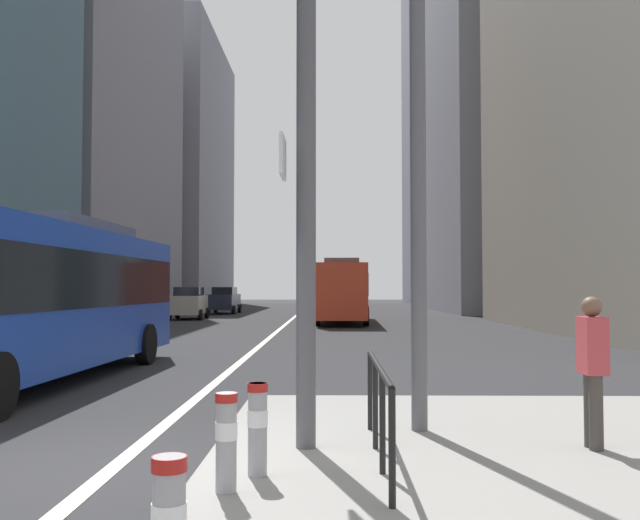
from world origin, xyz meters
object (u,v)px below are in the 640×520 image
(car_oncoming_far, at_px, (189,303))
(bollard_back, at_px, (258,424))
(pedestrian_walking, at_px, (593,364))
(bollard_right, at_px, (226,437))
(car_oncoming_mid, at_px, (224,300))
(city_bus_red_receding, at_px, (342,289))
(traffic_signal_gantry, at_px, (116,92))
(city_bus_blue_oncoming, at_px, (32,292))
(car_receding_far, at_px, (344,301))
(car_receding_near, at_px, (338,300))
(street_lamp_post, at_px, (417,22))

(car_oncoming_far, bearing_deg, bollard_back, -77.19)
(car_oncoming_far, distance_m, pedestrian_walking, 35.43)
(bollard_right, bearing_deg, pedestrian_walking, 23.39)
(car_oncoming_mid, distance_m, pedestrian_walking, 43.51)
(city_bus_red_receding, relative_size, car_oncoming_mid, 2.52)
(city_bus_red_receding, relative_size, bollard_right, 13.40)
(traffic_signal_gantry, bearing_deg, bollard_right, -47.25)
(car_oncoming_far, bearing_deg, city_bus_blue_oncoming, -84.53)
(city_bus_blue_oncoming, relative_size, car_receding_far, 2.51)
(bollard_right, bearing_deg, traffic_signal_gantry, 132.75)
(city_bus_red_receding, bearing_deg, traffic_signal_gantry, -95.85)
(car_receding_near, height_order, street_lamp_post, street_lamp_post)
(city_bus_blue_oncoming, xyz_separation_m, city_bus_red_receding, (6.57, 24.16, -0.00))
(street_lamp_post, xyz_separation_m, bollard_back, (-1.79, -2.06, -4.65))
(city_bus_blue_oncoming, relative_size, city_bus_red_receding, 1.00)
(car_receding_far, xyz_separation_m, traffic_signal_gantry, (-3.36, -39.42, 3.14))
(street_lamp_post, xyz_separation_m, bollard_right, (-2.01, -2.58, -4.66))
(city_bus_blue_oncoming, xyz_separation_m, bollard_right, (5.01, -7.49, -1.21))
(street_lamp_post, distance_m, bollard_back, 5.39)
(car_receding_near, bearing_deg, city_bus_blue_oncoming, -100.08)
(bollard_right, bearing_deg, car_oncoming_mid, 98.88)
(city_bus_red_receding, bearing_deg, car_oncoming_mid, 124.58)
(car_receding_far, distance_m, bollard_back, 40.57)
(city_bus_blue_oncoming, bearing_deg, traffic_signal_gantry, -59.14)
(car_receding_far, height_order, bollard_back, car_receding_far)
(city_bus_red_receding, xyz_separation_m, bollard_right, (-1.55, -31.65, -1.21))
(car_oncoming_mid, distance_m, bollard_right, 44.37)
(car_oncoming_mid, xyz_separation_m, bollard_right, (6.84, -43.84, -0.37))
(city_bus_red_receding, xyz_separation_m, pedestrian_walking, (2.24, -30.01, -0.76))
(car_oncoming_mid, relative_size, bollard_right, 5.32)
(car_receding_near, relative_size, street_lamp_post, 0.58)
(car_receding_near, bearing_deg, traffic_signal_gantry, -94.05)
(bollard_back, relative_size, pedestrian_walking, 0.52)
(car_oncoming_mid, relative_size, pedestrian_walking, 2.72)
(car_oncoming_mid, xyz_separation_m, bollard_back, (7.06, -43.31, -0.36))
(car_receding_far, bearing_deg, street_lamp_post, -89.76)
(city_bus_red_receding, distance_m, traffic_signal_gantry, 30.25)
(bollard_right, relative_size, pedestrian_walking, 0.51)
(bollard_right, bearing_deg, city_bus_blue_oncoming, 123.79)
(car_oncoming_mid, distance_m, car_receding_near, 8.33)
(car_oncoming_mid, bearing_deg, city_bus_red_receding, -55.42)
(bollard_back, bearing_deg, city_bus_red_receding, 87.54)
(car_receding_near, distance_m, car_oncoming_far, 12.72)
(car_oncoming_mid, distance_m, traffic_signal_gantry, 42.64)
(bollard_right, height_order, bollard_back, bollard_back)
(car_oncoming_mid, height_order, street_lamp_post, street_lamp_post)
(city_bus_blue_oncoming, height_order, street_lamp_post, street_lamp_post)
(city_bus_red_receding, xyz_separation_m, bollard_back, (-1.34, -31.12, -1.20))
(car_receding_near, xyz_separation_m, street_lamp_post, (0.53, -41.43, 4.29))
(city_bus_red_receding, xyz_separation_m, car_oncoming_far, (-9.22, 3.52, -0.85))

